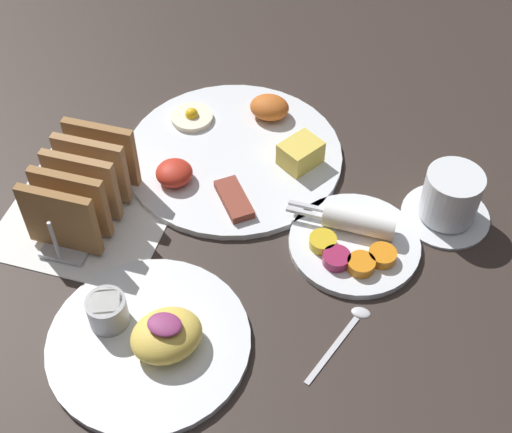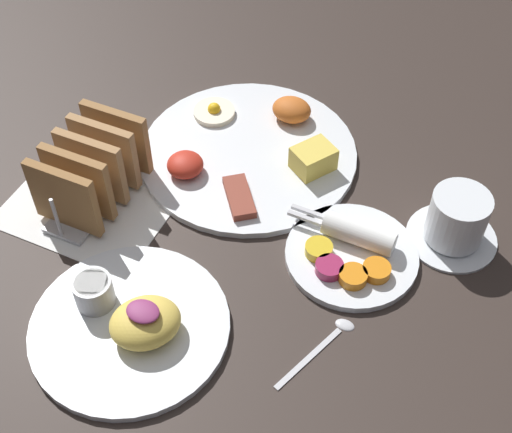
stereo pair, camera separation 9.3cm
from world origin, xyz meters
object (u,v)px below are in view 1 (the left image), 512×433
(plate_condiments, at_px, (354,241))
(toast_rack, at_px, (83,188))
(plate_foreground, at_px, (148,336))
(coffee_cup, at_px, (450,199))
(plate_breakfast, at_px, (236,152))

(plate_condiments, height_order, toast_rack, toast_rack)
(plate_foreground, xyz_separation_m, coffee_cup, (0.31, 0.30, 0.02))
(plate_condiments, height_order, coffee_cup, coffee_cup)
(toast_rack, bearing_deg, plate_condiments, 6.87)
(plate_foreground, height_order, toast_rack, toast_rack)
(plate_breakfast, bearing_deg, toast_rack, -134.49)
(plate_foreground, distance_m, coffee_cup, 0.43)
(plate_condiments, bearing_deg, coffee_cup, 37.91)
(plate_breakfast, height_order, coffee_cup, coffee_cup)
(plate_breakfast, height_order, plate_condiments, plate_breakfast)
(plate_condiments, bearing_deg, toast_rack, -173.13)
(toast_rack, distance_m, coffee_cup, 0.49)
(plate_breakfast, distance_m, coffee_cup, 0.31)
(plate_breakfast, xyz_separation_m, toast_rack, (-0.16, -0.16, 0.04))
(toast_rack, relative_size, coffee_cup, 1.50)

